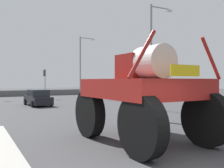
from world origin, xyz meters
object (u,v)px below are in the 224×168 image
Objects in this scene: oversize_sprayer at (143,94)px; traffic_signal_far_right at (45,77)px; sedan_ahead at (38,98)px; streetlight_near_right at (153,51)px; traffic_signal_near_right at (132,73)px; streetlight_far_right at (81,64)px.

traffic_signal_far_right is (2.46, 25.13, 0.97)m from oversize_sprayer.
sedan_ahead is at bearing -0.09° from oversize_sprayer.
streetlight_near_right is (6.97, 8.27, 2.88)m from oversize_sprayer.
traffic_signal_near_right is at bearing -143.66° from streetlight_near_right.
streetlight_far_right is at bearing 77.96° from traffic_signal_near_right.
traffic_signal_near_right is at bearing -102.04° from streetlight_far_right.
oversize_sprayer is at bearing -119.30° from traffic_signal_near_right.
streetlight_near_right is at bearing -89.29° from streetlight_far_right.
streetlight_far_right is at bearing -25.47° from traffic_signal_far_right.
traffic_signal_near_right reaches higher than sedan_ahead.
streetlight_near_right reaches higher than sedan_ahead.
oversize_sprayer is 6.22m from traffic_signal_near_right.
streetlight_far_right is at bearing -17.94° from oversize_sprayer.
sedan_ahead is 11.51m from traffic_signal_near_right.
sedan_ahead is 0.49× the size of streetlight_near_right.
streetlight_near_right reaches higher than traffic_signal_near_right.
traffic_signal_far_right is 17.55m from streetlight_near_right.
oversize_sprayer is 16.19m from sedan_ahead.
streetlight_near_right is at bearing -75.03° from traffic_signal_far_right.
traffic_signal_near_right is at bearing -88.41° from traffic_signal_far_right.
sedan_ahead is at bearing 133.15° from streetlight_near_right.
traffic_signal_near_right is 18.19m from streetlight_far_right.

